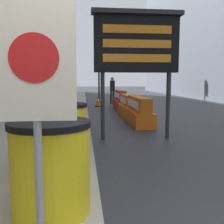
# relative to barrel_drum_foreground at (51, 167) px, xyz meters

# --- Properties ---
(bare_tree) EXTENTS (1.83, 2.00, 4.01)m
(bare_tree) POSITION_rel_barrel_drum_foreground_xyz_m (-2.44, 6.92, 1.58)
(bare_tree) COLOR #4C3D2D
(bare_tree) RESTS_ON sidewalk_left
(barrel_drum_foreground) EXTENTS (0.80, 0.80, 0.93)m
(barrel_drum_foreground) POSITION_rel_barrel_drum_foreground_xyz_m (0.00, 0.00, 0.00)
(barrel_drum_foreground) COLOR yellow
(barrel_drum_foreground) RESTS_ON sidewalk_left
(barrel_drum_middle) EXTENTS (0.80, 0.80, 0.93)m
(barrel_drum_middle) POSITION_rel_barrel_drum_foreground_xyz_m (-0.16, 0.96, 0.00)
(barrel_drum_middle) COLOR yellow
(barrel_drum_middle) RESTS_ON sidewalk_left
(barrel_drum_back) EXTENTS (0.80, 0.80, 0.93)m
(barrel_drum_back) POSITION_rel_barrel_drum_foreground_xyz_m (-0.01, 1.93, 0.00)
(barrel_drum_back) COLOR yellow
(barrel_drum_back) RESTS_ON sidewalk_left
(warning_sign) EXTENTS (0.59, 0.08, 1.93)m
(warning_sign) POSITION_rel_barrel_drum_foreground_xyz_m (-0.02, -0.57, 0.87)
(warning_sign) COLOR gray
(warning_sign) RESTS_ON sidewalk_left
(message_board) EXTENTS (2.16, 0.36, 3.07)m
(message_board) POSITION_rel_barrel_drum_foreground_xyz_m (1.61, 3.77, 1.71)
(message_board) COLOR #28282B
(message_board) RESTS_ON ground_plane
(jersey_barrier_orange_far) EXTENTS (0.63, 2.17, 0.91)m
(jersey_barrier_orange_far) POSITION_rel_barrel_drum_foreground_xyz_m (2.15, 5.92, -0.20)
(jersey_barrier_orange_far) COLOR orange
(jersey_barrier_orange_far) RESTS_ON ground_plane
(jersey_barrier_orange_near) EXTENTS (0.60, 1.69, 0.86)m
(jersey_barrier_orange_near) POSITION_rel_barrel_drum_foreground_xyz_m (2.15, 8.20, -0.22)
(jersey_barrier_orange_near) COLOR orange
(jersey_barrier_orange_near) RESTS_ON ground_plane
(jersey_barrier_red_striped) EXTENTS (0.51, 1.99, 0.95)m
(jersey_barrier_red_striped) POSITION_rel_barrel_drum_foreground_xyz_m (2.15, 10.26, -0.18)
(jersey_barrier_red_striped) COLOR red
(jersey_barrier_red_striped) RESTS_ON ground_plane
(traffic_cone_near) EXTENTS (0.35, 0.35, 0.62)m
(traffic_cone_near) POSITION_rel_barrel_drum_foreground_xyz_m (1.13, 11.97, -0.30)
(traffic_cone_near) COLOR black
(traffic_cone_near) RESTS_ON ground_plane
(traffic_cone_mid) EXTENTS (0.44, 0.44, 0.79)m
(traffic_cone_mid) POSITION_rel_barrel_drum_foreground_xyz_m (2.16, 5.08, -0.22)
(traffic_cone_mid) COLOR black
(traffic_cone_mid) RESTS_ON ground_plane
(traffic_cone_far) EXTENTS (0.41, 0.41, 0.73)m
(traffic_cone_far) POSITION_rel_barrel_drum_foreground_xyz_m (2.79, 11.14, -0.25)
(traffic_cone_far) COLOR black
(traffic_cone_far) RESTS_ON ground_plane
(traffic_light_near_curb) EXTENTS (0.28, 0.45, 4.27)m
(traffic_light_near_curb) POSITION_rel_barrel_drum_foreground_xyz_m (1.44, 15.80, 2.48)
(traffic_light_near_curb) COLOR #2D2D30
(traffic_light_near_curb) RESTS_ON ground_plane
(traffic_light_far_side) EXTENTS (0.28, 0.45, 3.51)m
(traffic_light_far_side) POSITION_rel_barrel_drum_foreground_xyz_m (7.30, 17.82, 1.96)
(traffic_light_far_side) COLOR #2D2D30
(traffic_light_far_side) RESTS_ON ground_plane
(pedestrian_worker) EXTENTS (0.28, 0.44, 1.66)m
(pedestrian_worker) POSITION_rel_barrel_drum_foreground_xyz_m (2.14, 13.75, 0.38)
(pedestrian_worker) COLOR #333338
(pedestrian_worker) RESTS_ON ground_plane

